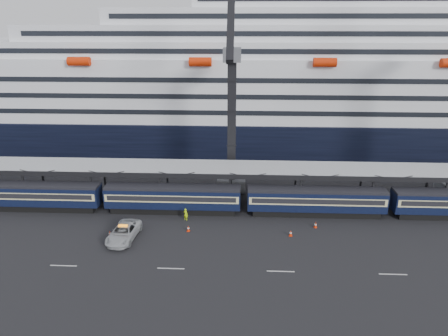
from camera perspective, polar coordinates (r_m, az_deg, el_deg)
The scene contains 11 objects.
ground at distance 51.64m, azimuth 23.65°, elevation -11.25°, with size 260.00×260.00×0.00m, color black.
train at distance 57.70m, azimuth 16.27°, elevation -4.48°, with size 133.05×3.00×4.05m.
canopy at distance 61.41m, azimuth 19.94°, elevation -0.32°, with size 130.00×6.25×5.53m.
cruise_ship at distance 89.67m, azimuth 14.01°, elevation 11.11°, with size 214.09×28.84×34.00m.
crane_dark_near at distance 61.11m, azimuth 1.11°, elevation 7.34°, with size 4.50×17.75×35.08m.
pickup_truck at distance 51.62m, azimuth -14.14°, elevation -8.93°, with size 2.94×6.38×1.77m, color #A2A5A9.
worker at distance 54.85m, azimuth -5.50°, elevation -6.60°, with size 0.62×0.41×1.71m, color #CAFB0D.
traffic_cone_a at distance 52.91m, azimuth -15.99°, elevation -8.99°, with size 0.38×0.38×0.76m.
traffic_cone_b at distance 52.23m, azimuth -5.12°, elevation -8.60°, with size 0.40×0.40×0.81m.
traffic_cone_c at distance 51.66m, azimuth 9.51°, elevation -9.15°, with size 0.41×0.41×0.82m.
traffic_cone_d at distance 54.26m, azimuth 12.95°, elevation -7.90°, with size 0.41×0.41×0.81m.
Camera 1 is at (-18.49, -41.00, 25.36)m, focal length 32.00 mm.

